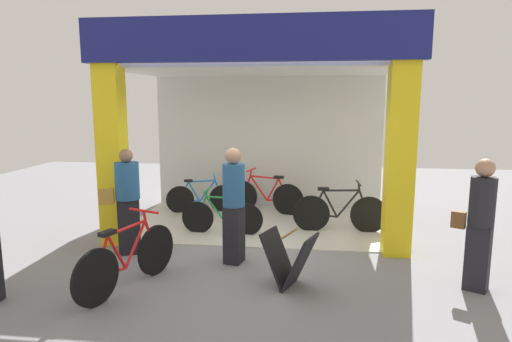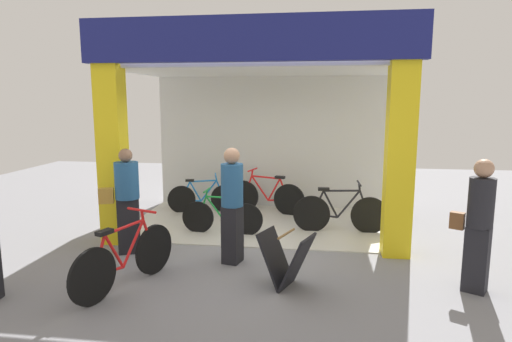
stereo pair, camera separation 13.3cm
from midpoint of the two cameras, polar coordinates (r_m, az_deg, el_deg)
name	(u,v)px [view 1 (the left image)]	position (r m, az deg, el deg)	size (l,w,h in m)	color
ground_plane	(251,248)	(7.18, -1.24, -10.03)	(17.89, 17.89, 0.00)	gray
shop_facade	(261,124)	(8.25, 0.18, 6.19)	(5.15, 3.18, 3.59)	beige
bicycle_inside_0	(340,212)	(8.02, 10.42, -5.32)	(1.69, 0.46, 0.93)	black
bicycle_inside_1	(265,196)	(9.20, 0.78, -3.28)	(1.64, 0.54, 0.93)	black
bicycle_inside_2	(201,198)	(9.32, -7.55, -3.46)	(1.45, 0.48, 0.82)	black
bicycle_inside_3	(222,217)	(7.81, -4.92, -5.98)	(1.47, 0.40, 0.81)	black
bicycle_parked_0	(128,260)	(5.85, -17.03, -11.04)	(0.66, 1.66, 0.96)	black
sandwich_board_sign	(289,260)	(5.68, 3.66, -11.51)	(0.77, 0.66, 0.73)	black
pedestrian_0	(234,204)	(6.35, -3.52, -4.35)	(0.39, 0.39, 1.70)	black
pedestrian_1	(127,200)	(7.02, -17.02, -3.62)	(0.65, 0.47, 1.64)	black
pedestrian_3	(480,224)	(6.08, 26.67, -6.17)	(0.52, 0.42, 1.67)	black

